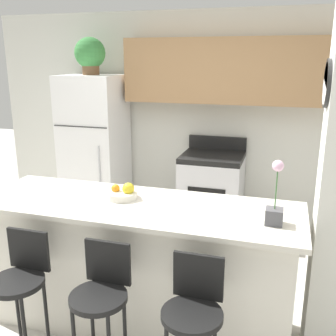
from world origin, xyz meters
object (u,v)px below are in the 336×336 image
(refrigerator, at_px, (95,148))
(potted_plant_on_fridge, at_px, (90,54))
(orchid_vase, at_px, (275,205))
(bar_stool_mid, at_px, (101,297))
(fruit_bowl, at_px, (123,193))
(bar_stool_left, at_px, (21,282))
(stove_range, at_px, (212,191))
(bar_stool_right, at_px, (193,314))

(refrigerator, distance_m, potted_plant_on_fridge, 1.14)
(refrigerator, xyz_separation_m, orchid_vase, (2.27, -2.01, 0.22))
(bar_stool_mid, xyz_separation_m, fruit_bowl, (-0.13, 0.67, 0.42))
(potted_plant_on_fridge, bearing_deg, refrigerator, -61.98)
(bar_stool_left, distance_m, orchid_vase, 1.70)
(stove_range, relative_size, orchid_vase, 2.58)
(bar_stool_right, bearing_deg, refrigerator, 126.74)
(bar_stool_mid, height_order, orchid_vase, orchid_vase)
(stove_range, distance_m, bar_stool_right, 2.58)
(orchid_vase, bearing_deg, fruit_bowl, 171.70)
(bar_stool_right, bearing_deg, fruit_bowl, 136.37)
(refrigerator, height_order, stove_range, refrigerator)
(stove_range, distance_m, bar_stool_left, 2.67)
(potted_plant_on_fridge, distance_m, orchid_vase, 3.17)
(bar_stool_mid, bearing_deg, orchid_vase, 28.01)
(refrigerator, bearing_deg, stove_range, 1.08)
(refrigerator, relative_size, bar_stool_right, 1.95)
(bar_stool_mid, height_order, bar_stool_right, same)
(stove_range, bearing_deg, bar_stool_mid, -94.47)
(bar_stool_left, height_order, fruit_bowl, fruit_bowl)
(refrigerator, distance_m, bar_stool_right, 3.16)
(refrigerator, distance_m, bar_stool_left, 2.64)
(bar_stool_mid, xyz_separation_m, orchid_vase, (0.96, 0.51, 0.51))
(stove_range, relative_size, bar_stool_right, 1.16)
(bar_stool_left, bearing_deg, stove_range, 73.16)
(orchid_vase, bearing_deg, refrigerator, 138.53)
(bar_stool_right, bearing_deg, bar_stool_left, 180.00)
(stove_range, distance_m, orchid_vase, 2.27)
(bar_stool_right, xyz_separation_m, fruit_bowl, (-0.70, 0.67, 0.42))
(bar_stool_left, xyz_separation_m, bar_stool_right, (1.14, 0.00, 0.00))
(bar_stool_left, height_order, bar_stool_mid, same)
(refrigerator, height_order, potted_plant_on_fridge, potted_plant_on_fridge)
(refrigerator, relative_size, potted_plant_on_fridge, 4.12)
(refrigerator, xyz_separation_m, bar_stool_left, (0.74, -2.52, -0.29))
(stove_range, xyz_separation_m, bar_stool_right, (0.37, -2.55, 0.15))
(refrigerator, height_order, orchid_vase, refrigerator)
(bar_stool_mid, distance_m, orchid_vase, 1.20)
(bar_stool_mid, bearing_deg, potted_plant_on_fridge, 117.45)
(bar_stool_mid, relative_size, potted_plant_on_fridge, 2.11)
(bar_stool_mid, relative_size, orchid_vase, 2.22)
(potted_plant_on_fridge, height_order, fruit_bowl, potted_plant_on_fridge)
(bar_stool_left, xyz_separation_m, bar_stool_mid, (0.57, 0.00, 0.00))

